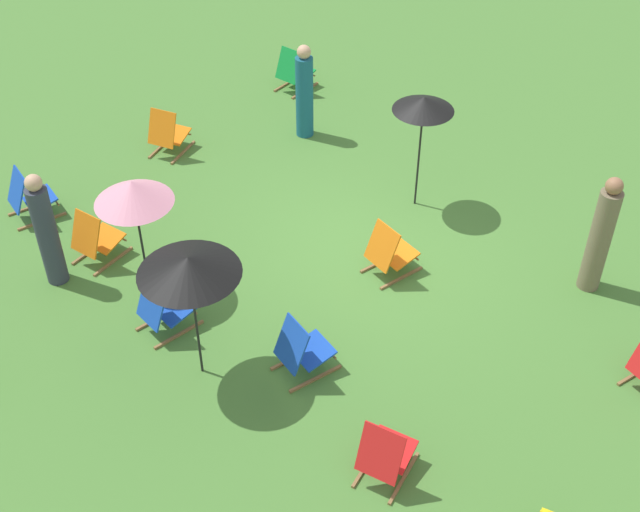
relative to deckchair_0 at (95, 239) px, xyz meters
name	(u,v)px	position (x,y,z in m)	size (l,w,h in m)	color
ground_plane	(372,242)	(-2.78, -2.84, -0.37)	(40.00, 40.00, 0.00)	#477A33
deckchair_0	(95,239)	(0.00, 0.00, 0.00)	(0.55, 0.80, 0.83)	olive
deckchair_1	(385,454)	(-5.36, 0.33, 0.00)	(0.61, 0.84, 0.83)	olive
deckchair_2	(302,350)	(-3.66, -0.25, 0.00)	(0.67, 0.86, 0.83)	olive
deckchair_4	(390,252)	(-3.37, -2.45, 0.00)	(0.64, 0.85, 0.83)	olive
deckchair_6	(29,197)	(1.58, 0.01, 0.00)	(0.67, 0.86, 0.83)	olive
deckchair_7	(163,308)	(-1.80, 0.34, 0.00)	(0.58, 0.82, 0.83)	olive
deckchair_8	(168,134)	(1.32, -2.56, 0.00)	(0.67, 0.86, 0.83)	olive
deckchair_11	(294,71)	(1.16, -5.56, 0.00)	(0.50, 0.77, 0.83)	olive
umbrella_0	(133,192)	(-1.02, -0.05, 1.25)	(1.02, 1.02, 1.79)	black
umbrella_1	(189,266)	(-2.70, 0.55, 1.36)	(1.20, 1.20, 1.84)	black
umbrella_2	(424,104)	(-2.70, -4.04, 1.39)	(0.90, 0.90, 1.88)	black
person_0	(46,232)	(0.09, 0.65, 0.47)	(0.34, 0.34, 1.76)	#333847
person_1	(600,237)	(-5.65, -4.01, 0.49)	(0.37, 0.37, 1.80)	#72664C
person_2	(304,93)	(-0.05, -4.48, 0.43)	(0.35, 0.35, 1.68)	#195972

